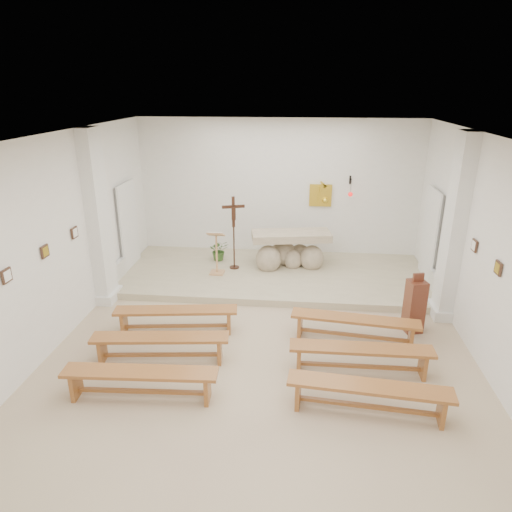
# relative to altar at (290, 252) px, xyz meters

# --- Properties ---
(ground) EXTENTS (7.00, 10.00, 0.00)m
(ground) POSITION_rel_altar_xyz_m (-0.35, -3.90, -0.51)
(ground) COLOR #C9B891
(ground) RESTS_ON ground
(wall_left) EXTENTS (0.02, 10.00, 3.50)m
(wall_left) POSITION_rel_altar_xyz_m (-3.84, -3.90, 1.24)
(wall_left) COLOR white
(wall_left) RESTS_ON ground
(wall_right) EXTENTS (0.02, 10.00, 3.50)m
(wall_right) POSITION_rel_altar_xyz_m (3.14, -3.90, 1.24)
(wall_right) COLOR white
(wall_right) RESTS_ON ground
(wall_back) EXTENTS (7.00, 0.02, 3.50)m
(wall_back) POSITION_rel_altar_xyz_m (-0.35, 1.09, 1.24)
(wall_back) COLOR white
(wall_back) RESTS_ON ground
(ceiling) EXTENTS (7.00, 10.00, 0.02)m
(ceiling) POSITION_rel_altar_xyz_m (-0.35, -3.90, 2.98)
(ceiling) COLOR silver
(ceiling) RESTS_ON wall_back
(sanctuary_platform) EXTENTS (6.98, 3.00, 0.15)m
(sanctuary_platform) POSITION_rel_altar_xyz_m (-0.35, -0.40, -0.44)
(sanctuary_platform) COLOR #C0B494
(sanctuary_platform) RESTS_ON ground
(pilaster_left) EXTENTS (0.26, 0.55, 3.50)m
(pilaster_left) POSITION_rel_altar_xyz_m (-3.72, -1.90, 1.24)
(pilaster_left) COLOR white
(pilaster_left) RESTS_ON ground
(pilaster_right) EXTENTS (0.26, 0.55, 3.50)m
(pilaster_right) POSITION_rel_altar_xyz_m (3.02, -1.90, 1.24)
(pilaster_right) COLOR white
(pilaster_right) RESTS_ON ground
(gold_wall_relief) EXTENTS (0.55, 0.04, 0.55)m
(gold_wall_relief) POSITION_rel_altar_xyz_m (0.70, 1.06, 1.14)
(gold_wall_relief) COLOR gold
(gold_wall_relief) RESTS_ON wall_back
(sanctuary_lamp) EXTENTS (0.11, 0.36, 0.44)m
(sanctuary_lamp) POSITION_rel_altar_xyz_m (1.40, 0.81, 1.30)
(sanctuary_lamp) COLOR black
(sanctuary_lamp) RESTS_ON wall_back
(station_frame_left_front) EXTENTS (0.03, 0.20, 0.20)m
(station_frame_left_front) POSITION_rel_altar_xyz_m (-3.82, -4.70, 1.21)
(station_frame_left_front) COLOR #40291C
(station_frame_left_front) RESTS_ON wall_left
(station_frame_left_mid) EXTENTS (0.03, 0.20, 0.20)m
(station_frame_left_mid) POSITION_rel_altar_xyz_m (-3.82, -3.70, 1.21)
(station_frame_left_mid) COLOR #40291C
(station_frame_left_mid) RESTS_ON wall_left
(station_frame_left_rear) EXTENTS (0.03, 0.20, 0.20)m
(station_frame_left_rear) POSITION_rel_altar_xyz_m (-3.82, -2.70, 1.21)
(station_frame_left_rear) COLOR #40291C
(station_frame_left_rear) RESTS_ON wall_left
(station_frame_right_mid) EXTENTS (0.03, 0.20, 0.20)m
(station_frame_right_mid) POSITION_rel_altar_xyz_m (3.12, -3.70, 1.21)
(station_frame_right_mid) COLOR #40291C
(station_frame_right_mid) RESTS_ON wall_right
(station_frame_right_rear) EXTENTS (0.03, 0.20, 0.20)m
(station_frame_right_rear) POSITION_rel_altar_xyz_m (3.12, -2.70, 1.21)
(station_frame_right_rear) COLOR #40291C
(station_frame_right_rear) RESTS_ON wall_right
(radiator_left) EXTENTS (0.10, 0.85, 0.52)m
(radiator_left) POSITION_rel_altar_xyz_m (-3.78, -1.20, -0.24)
(radiator_left) COLOR silver
(radiator_left) RESTS_ON ground
(radiator_right) EXTENTS (0.10, 0.85, 0.52)m
(radiator_right) POSITION_rel_altar_xyz_m (3.08, -1.20, -0.24)
(radiator_right) COLOR silver
(radiator_right) RESTS_ON ground
(altar) EXTENTS (1.91, 1.00, 0.94)m
(altar) POSITION_rel_altar_xyz_m (0.00, 0.00, 0.00)
(altar) COLOR #C1AD93
(altar) RESTS_ON sanctuary_platform
(lectern) EXTENTS (0.38, 0.32, 1.04)m
(lectern) POSITION_rel_altar_xyz_m (-1.64, -0.61, 0.15)
(lectern) COLOR tan
(lectern) RESTS_ON sanctuary_platform
(crucifix_stand) EXTENTS (0.51, 0.23, 1.72)m
(crucifix_stand) POSITION_rel_altar_xyz_m (-1.29, -0.24, 0.64)
(crucifix_stand) COLOR #3C1D13
(crucifix_stand) RESTS_ON sanctuary_platform
(potted_plant) EXTENTS (0.56, 0.51, 0.52)m
(potted_plant) POSITION_rel_altar_xyz_m (-1.74, 0.24, -0.10)
(potted_plant) COLOR #345A24
(potted_plant) RESTS_ON sanctuary_platform
(donation_pedestal) EXTENTS (0.37, 0.37, 1.13)m
(donation_pedestal) POSITION_rel_altar_xyz_m (2.33, -2.57, -0.01)
(donation_pedestal) COLOR brown
(donation_pedestal) RESTS_ON ground
(bench_left_front) EXTENTS (2.22, 0.63, 0.46)m
(bench_left_front) POSITION_rel_altar_xyz_m (-1.93, -3.06, -0.16)
(bench_left_front) COLOR #935A2A
(bench_left_front) RESTS_ON ground
(bench_right_front) EXTENTS (2.22, 0.61, 0.46)m
(bench_right_front) POSITION_rel_altar_xyz_m (1.23, -3.06, -0.16)
(bench_right_front) COLOR #935A2A
(bench_right_front) RESTS_ON ground
(bench_left_second) EXTENTS (2.22, 0.59, 0.46)m
(bench_left_second) POSITION_rel_altar_xyz_m (-1.93, -4.00, -0.16)
(bench_left_second) COLOR #935A2A
(bench_left_second) RESTS_ON ground
(bench_right_second) EXTENTS (2.19, 0.37, 0.46)m
(bench_right_second) POSITION_rel_altar_xyz_m (1.23, -4.00, -0.16)
(bench_right_second) COLOR #935A2A
(bench_right_second) RESTS_ON ground
(bench_left_third) EXTENTS (2.21, 0.47, 0.46)m
(bench_left_third) POSITION_rel_altar_xyz_m (-1.93, -4.95, -0.16)
(bench_left_third) COLOR #935A2A
(bench_left_third) RESTS_ON ground
(bench_right_third) EXTENTS (2.21, 0.54, 0.46)m
(bench_right_third) POSITION_rel_altar_xyz_m (1.23, -4.95, -0.16)
(bench_right_third) COLOR #935A2A
(bench_right_third) RESTS_ON ground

